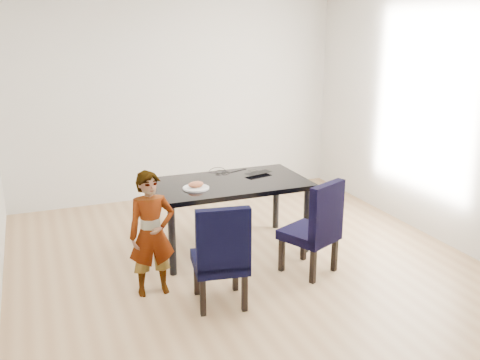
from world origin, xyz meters
name	(u,v)px	position (x,y,z in m)	size (l,w,h in m)	color
floor	(247,268)	(0.00, 0.00, -0.01)	(4.50, 5.00, 0.01)	tan
wall_back	(176,99)	(0.00, 2.50, 1.35)	(4.50, 0.01, 2.70)	silver
wall_front	(440,227)	(0.00, -2.50, 1.35)	(4.50, 0.01, 2.70)	silver
wall_right	(442,118)	(2.25, 0.00, 1.35)	(0.01, 5.00, 2.70)	white
dining_table	(229,216)	(0.00, 0.50, 0.38)	(1.60, 0.90, 0.75)	black
chair_left	(219,253)	(-0.48, -0.54, 0.46)	(0.44, 0.46, 0.92)	black
chair_right	(309,226)	(0.52, -0.28, 0.46)	(0.45, 0.46, 0.93)	black
child	(152,234)	(-0.97, -0.15, 0.56)	(0.41, 0.27, 1.13)	#E45113
plate	(196,188)	(-0.39, 0.39, 0.76)	(0.26, 0.26, 0.01)	silver
sandwich	(196,184)	(-0.39, 0.39, 0.80)	(0.16, 0.07, 0.06)	#B36440
laptop	(256,173)	(0.38, 0.67, 0.76)	(0.30, 0.19, 0.02)	black
cable_tangle	(222,173)	(0.04, 0.82, 0.75)	(0.15, 0.15, 0.01)	black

